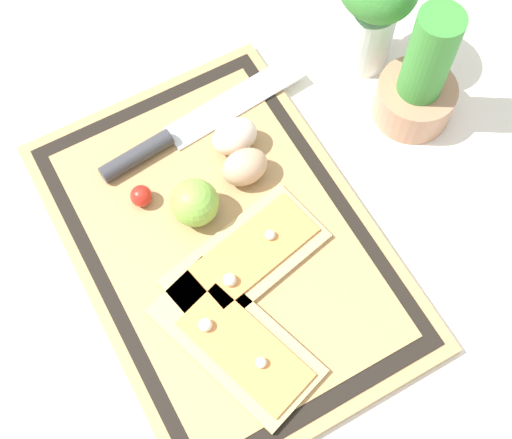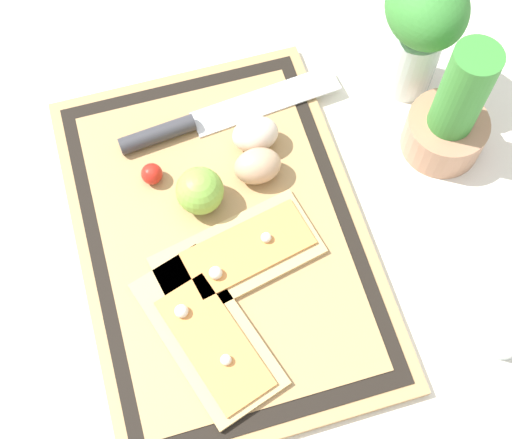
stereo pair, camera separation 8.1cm
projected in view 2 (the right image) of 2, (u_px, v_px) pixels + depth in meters
ground_plane at (222, 240)px, 0.88m from camera, size 6.00×6.00×0.00m
cutting_board at (222, 237)px, 0.87m from camera, size 0.50×0.35×0.02m
pizza_slice_near at (208, 335)px, 0.81m from camera, size 0.22×0.15×0.02m
pizza_slice_far at (240, 254)px, 0.85m from camera, size 0.13×0.21×0.02m
knife at (195, 123)px, 0.92m from camera, size 0.06×0.30×0.02m
egg_brown at (258, 166)px, 0.88m from camera, size 0.04×0.06×0.04m
egg_pink at (255, 134)px, 0.90m from camera, size 0.04×0.06×0.04m
lime at (200, 191)px, 0.86m from camera, size 0.06×0.06×0.06m
cherry_tomato_red at (152, 174)px, 0.89m from camera, size 0.03×0.03×0.03m
herb_pot at (451, 118)px, 0.88m from camera, size 0.10×0.10×0.19m
sauce_jar at (511, 319)px, 0.80m from camera, size 0.07×0.07×0.10m
herb_glass at (421, 26)px, 0.87m from camera, size 0.11×0.10×0.19m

